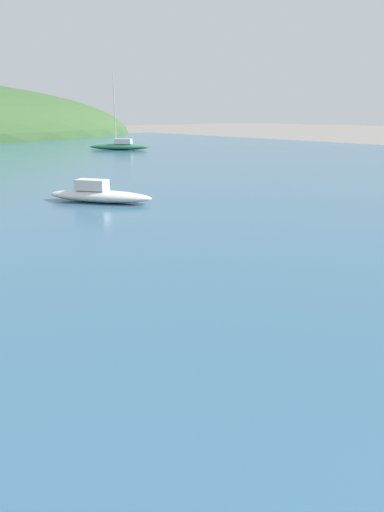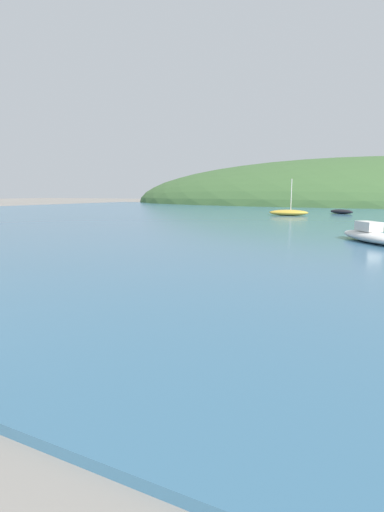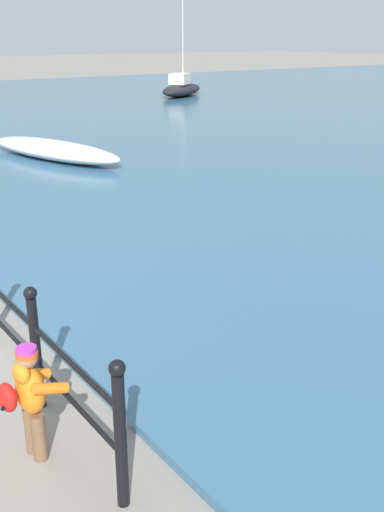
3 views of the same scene
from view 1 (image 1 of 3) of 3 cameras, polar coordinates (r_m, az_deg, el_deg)
name	(u,v)px [view 1 (image 1 of 3)]	position (r m, az deg, el deg)	size (l,w,h in m)	color
boat_mid_harbor	(99,195)	(17.01, -10.59, 6.90)	(2.87, 3.62, 0.74)	silver
boat_green_fishing	(119,146)	(40.46, -8.29, 12.34)	(4.01, 4.27, 5.65)	#287551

